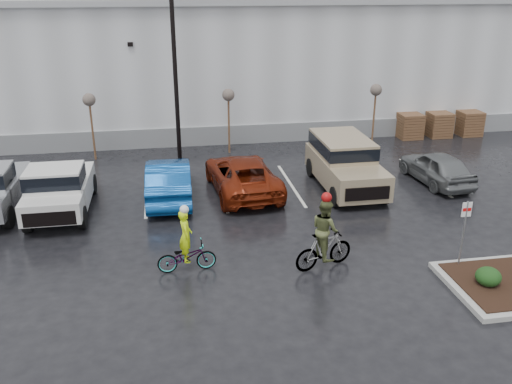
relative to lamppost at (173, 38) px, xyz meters
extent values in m
plane|color=black|center=(4.00, -12.00, -5.69)|extent=(120.00, 120.00, 0.00)
cube|color=silver|center=(4.00, 10.00, -2.19)|extent=(60.00, 15.00, 7.00)
cube|color=slate|center=(4.00, 2.45, -5.19)|extent=(60.00, 0.12, 1.00)
cube|color=#1C3917|center=(4.00, 33.00, -2.69)|extent=(80.00, 25.00, 6.00)
cylinder|color=black|center=(0.00, 0.00, -1.19)|extent=(0.20, 0.20, 9.00)
cylinder|color=#513120|center=(-4.00, 1.00, -4.29)|extent=(0.10, 0.10, 2.80)
sphere|color=#544943|center=(-4.00, 1.00, -2.79)|extent=(0.60, 0.60, 0.60)
cylinder|color=#513120|center=(2.50, 1.00, -4.29)|extent=(0.10, 0.10, 2.80)
sphere|color=#544943|center=(2.50, 1.00, -2.79)|extent=(0.60, 0.60, 0.60)
cylinder|color=#513120|center=(10.00, 1.00, -4.29)|extent=(0.10, 0.10, 2.80)
sphere|color=#544943|center=(10.00, 1.00, -2.79)|extent=(0.60, 0.60, 0.60)
cube|color=#513120|center=(12.50, 2.00, -5.01)|extent=(1.20, 1.20, 1.35)
cube|color=#513120|center=(14.20, 2.00, -5.01)|extent=(1.20, 1.20, 1.35)
cube|color=#513120|center=(16.00, 2.00, -5.01)|extent=(1.20, 1.20, 1.35)
ellipsoid|color=#173312|center=(8.00, -13.00, -5.27)|extent=(0.70, 0.70, 0.52)
cylinder|color=gray|center=(7.80, -11.80, -4.59)|extent=(0.05, 0.05, 2.20)
cube|color=white|center=(7.80, -11.80, -3.74)|extent=(0.30, 0.02, 0.45)
cube|color=red|center=(7.80, -11.81, -3.74)|extent=(0.26, 0.02, 0.10)
imported|color=navy|center=(-0.59, -4.64, -4.90)|extent=(1.76, 4.82, 1.58)
imported|color=maroon|center=(2.36, -4.41, -4.95)|extent=(2.82, 5.44, 1.46)
imported|color=slate|center=(10.62, -4.76, -4.99)|extent=(1.96, 4.17, 1.38)
imported|color=#3F3F44|center=(-0.21, -10.50, -5.23)|extent=(1.77, 0.70, 0.91)
imported|color=#C3ED0D|center=(-0.21, -10.50, -4.54)|extent=(0.41, 0.60, 1.60)
sphere|color=silver|center=(-0.21, -10.50, -3.71)|extent=(0.26, 0.26, 0.26)
imported|color=#3F3F44|center=(3.85, -11.00, -5.10)|extent=(1.94, 1.07, 1.17)
imported|color=#4B532C|center=(3.85, -11.00, -4.42)|extent=(0.73, 1.00, 1.84)
sphere|color=#990C0C|center=(3.85, -11.00, -3.41)|extent=(0.30, 0.30, 0.30)
camera|label=1|loc=(-0.59, -24.83, 2.44)|focal=38.00mm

